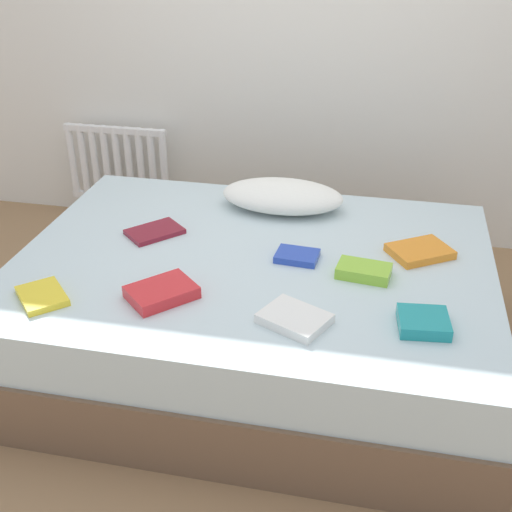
# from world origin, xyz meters

# --- Properties ---
(ground_plane) EXTENTS (8.00, 8.00, 0.00)m
(ground_plane) POSITION_xyz_m (0.00, 0.00, 0.00)
(ground_plane) COLOR #93704C
(bed) EXTENTS (2.00, 1.50, 0.50)m
(bed) POSITION_xyz_m (0.00, 0.00, 0.25)
(bed) COLOR brown
(bed) RESTS_ON ground
(radiator) EXTENTS (0.64, 0.04, 0.48)m
(radiator) POSITION_xyz_m (-1.12, 1.20, 0.37)
(radiator) COLOR white
(radiator) RESTS_ON ground
(pillow) EXTENTS (0.58, 0.33, 0.13)m
(pillow) POSITION_xyz_m (0.03, 0.50, 0.57)
(pillow) COLOR white
(pillow) RESTS_ON bed
(textbook_maroon) EXTENTS (0.27, 0.28, 0.02)m
(textbook_maroon) POSITION_xyz_m (-0.48, 0.12, 0.51)
(textbook_maroon) COLOR maroon
(textbook_maroon) RESTS_ON bed
(textbook_white) EXTENTS (0.28, 0.25, 0.03)m
(textbook_white) POSITION_xyz_m (0.24, -0.43, 0.52)
(textbook_white) COLOR white
(textbook_white) RESTS_ON bed
(textbook_blue) EXTENTS (0.18, 0.14, 0.03)m
(textbook_blue) POSITION_xyz_m (0.18, 0.02, 0.51)
(textbook_blue) COLOR #2847B7
(textbook_blue) RESTS_ON bed
(textbook_orange) EXTENTS (0.30, 0.28, 0.03)m
(textbook_orange) POSITION_xyz_m (0.68, 0.17, 0.52)
(textbook_orange) COLOR orange
(textbook_orange) RESTS_ON bed
(textbook_red) EXTENTS (0.29, 0.29, 0.05)m
(textbook_red) POSITION_xyz_m (-0.27, -0.37, 0.52)
(textbook_red) COLOR red
(textbook_red) RESTS_ON bed
(textbook_lime) EXTENTS (0.22, 0.15, 0.05)m
(textbook_lime) POSITION_xyz_m (0.46, -0.06, 0.52)
(textbook_lime) COLOR #8CC638
(textbook_lime) RESTS_ON bed
(textbook_teal) EXTENTS (0.19, 0.18, 0.05)m
(textbook_teal) POSITION_xyz_m (0.68, -0.37, 0.52)
(textbook_teal) COLOR teal
(textbook_teal) RESTS_ON bed
(textbook_yellow) EXTENTS (0.25, 0.25, 0.03)m
(textbook_yellow) POSITION_xyz_m (-0.70, -0.47, 0.51)
(textbook_yellow) COLOR yellow
(textbook_yellow) RESTS_ON bed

